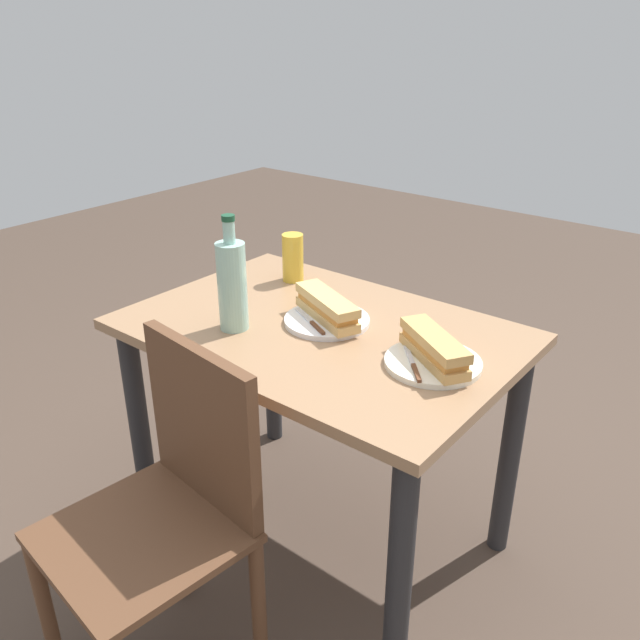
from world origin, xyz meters
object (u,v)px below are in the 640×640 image
at_px(knife_far, 413,365).
at_px(plate_near, 327,321).
at_px(dining_table, 320,367).
at_px(beer_glass, 293,258).
at_px(baguette_sandwich_near, 327,307).
at_px(water_bottle, 232,284).
at_px(knife_near, 312,322).
at_px(baguette_sandwich_far, 433,348).
at_px(chair_far, 172,504).
at_px(plate_far, 432,363).

bearing_deg(knife_far, plate_near, -14.97).
xyz_separation_m(dining_table, beer_glass, (0.29, -0.22, 0.20)).
distance_m(baguette_sandwich_near, knife_far, 0.34).
height_order(knife_far, water_bottle, water_bottle).
bearing_deg(baguette_sandwich_near, knife_near, 78.11).
xyz_separation_m(plate_near, baguette_sandwich_far, (-0.35, 0.03, 0.04)).
relative_size(dining_table, baguette_sandwich_far, 4.42).
bearing_deg(beer_glass, baguette_sandwich_far, 160.71).
xyz_separation_m(dining_table, knife_far, (-0.33, 0.06, 0.14)).
bearing_deg(chair_far, baguette_sandwich_near, -89.09).
distance_m(baguette_sandwich_far, water_bottle, 0.56).
xyz_separation_m(dining_table, knife_near, (0.01, 0.02, 0.14)).
bearing_deg(chair_far, baguette_sandwich_far, -121.75).
bearing_deg(knife_near, knife_far, 174.28).
distance_m(baguette_sandwich_near, beer_glass, 0.34).
bearing_deg(plate_far, beer_glass, -19.29).
xyz_separation_m(plate_near, plate_far, (-0.35, 0.03, 0.00)).
bearing_deg(dining_table, knife_far, 170.11).
bearing_deg(chair_far, plate_near, -89.09).
distance_m(dining_table, water_bottle, 0.35).
bearing_deg(knife_near, water_bottle, 37.39).
height_order(knife_near, water_bottle, water_bottle).
height_order(plate_near, baguette_sandwich_far, baguette_sandwich_far).
distance_m(water_bottle, beer_glass, 0.39).
xyz_separation_m(dining_table, baguette_sandwich_far, (-0.35, 0.00, 0.18)).
relative_size(baguette_sandwich_far, beer_glass, 1.57).
distance_m(plate_near, knife_near, 0.06).
height_order(chair_far, beer_glass, beer_glass).
xyz_separation_m(dining_table, water_bottle, (0.18, 0.15, 0.26)).
height_order(dining_table, knife_far, knife_far).
height_order(chair_far, knife_near, chair_far).
height_order(baguette_sandwich_far, water_bottle, water_bottle).
distance_m(chair_far, knife_far, 0.65).
bearing_deg(baguette_sandwich_near, plate_near, 90.00).
bearing_deg(knife_far, plate_far, -111.55).
xyz_separation_m(baguette_sandwich_far, beer_glass, (0.64, -0.22, 0.03)).
bearing_deg(baguette_sandwich_near, knife_far, 165.03).
distance_m(baguette_sandwich_near, water_bottle, 0.27).
distance_m(plate_near, plate_far, 0.35).
relative_size(baguette_sandwich_near, knife_far, 1.83).
relative_size(plate_near, baguette_sandwich_far, 0.99).
height_order(plate_near, water_bottle, water_bottle).
bearing_deg(baguette_sandwich_far, water_bottle, 15.52).
distance_m(chair_far, baguette_sandwich_far, 0.71).
height_order(plate_near, knife_near, knife_near).
bearing_deg(plate_far, baguette_sandwich_far, 180.00).
bearing_deg(plate_near, chair_far, 90.91).
distance_m(knife_near, plate_far, 0.36).
bearing_deg(chair_far, knife_near, -87.78).
bearing_deg(beer_glass, plate_far, 160.71).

